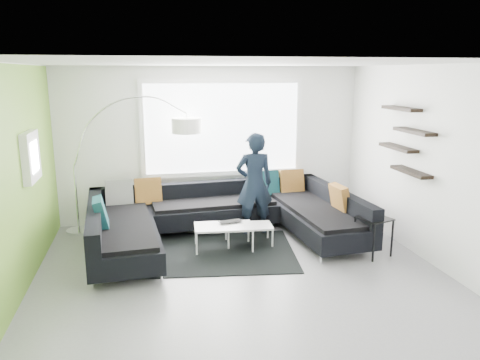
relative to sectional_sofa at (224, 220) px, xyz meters
name	(u,v)px	position (x,y,z in m)	size (l,w,h in m)	color
ground	(239,271)	(0.02, -1.10, -0.39)	(5.50, 5.50, 0.00)	slate
room_shell	(239,139)	(0.05, -0.90, 1.42)	(5.54, 5.04, 2.82)	white
sectional_sofa	(224,220)	(0.00, 0.00, 0.00)	(4.31, 2.85, 0.89)	black
rug	(214,252)	(-0.23, -0.36, -0.39)	(2.44, 1.77, 0.01)	black
coffee_table	(236,235)	(0.16, -0.18, -0.20)	(1.15, 0.67, 0.38)	white
arc_lamp	(74,166)	(-2.36, 1.03, 0.77)	(2.17, 0.81, 2.32)	silver
side_table	(373,236)	(2.09, -0.95, -0.10)	(0.43, 0.43, 0.59)	black
person	(254,184)	(0.58, 0.40, 0.47)	(0.63, 0.42, 1.73)	black
laptop	(231,223)	(0.08, -0.17, 0.00)	(0.41, 0.30, 0.03)	black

